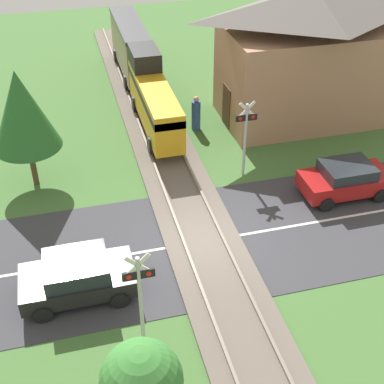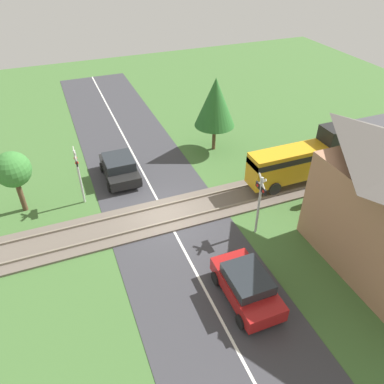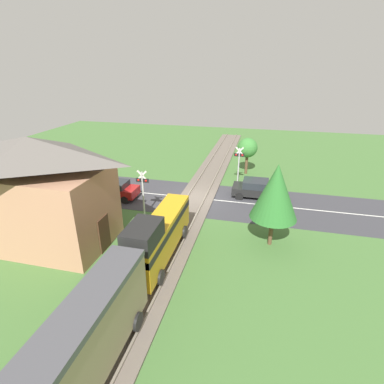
# 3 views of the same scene
# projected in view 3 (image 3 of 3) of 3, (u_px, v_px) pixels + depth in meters

# --- Properties ---
(ground_plane) EXTENTS (60.00, 60.00, 0.00)m
(ground_plane) POSITION_uv_depth(u_px,v_px,m) (196.00, 198.00, 24.29)
(ground_plane) COLOR #426B33
(road_surface) EXTENTS (48.00, 6.40, 0.02)m
(road_surface) POSITION_uv_depth(u_px,v_px,m) (197.00, 198.00, 24.29)
(road_surface) COLOR #38383D
(road_surface) RESTS_ON ground_plane
(track_bed) EXTENTS (2.80, 48.00, 0.24)m
(track_bed) POSITION_uv_depth(u_px,v_px,m) (197.00, 198.00, 24.27)
(track_bed) COLOR #665B51
(track_bed) RESTS_ON ground_plane
(train) EXTENTS (1.58, 13.59, 3.18)m
(train) POSITION_uv_depth(u_px,v_px,m) (133.00, 272.00, 12.75)
(train) COLOR gold
(train) RESTS_ON track_bed
(car_near_crossing) EXTENTS (3.65, 2.03, 1.45)m
(car_near_crossing) POSITION_uv_depth(u_px,v_px,m) (255.00, 188.00, 24.28)
(car_near_crossing) COLOR black
(car_near_crossing) RESTS_ON ground_plane
(car_far_side) EXTENTS (3.63, 1.90, 1.44)m
(car_far_side) POSITION_uv_depth(u_px,v_px,m) (115.00, 189.00, 24.11)
(car_far_side) COLOR #A81919
(car_far_side) RESTS_ON ground_plane
(crossing_signal_west_approach) EXTENTS (0.90, 0.18, 3.47)m
(crossing_signal_west_approach) POSITION_uv_depth(u_px,v_px,m) (239.00, 161.00, 26.28)
(crossing_signal_west_approach) COLOR #B7B7B7
(crossing_signal_west_approach) RESTS_ON ground_plane
(crossing_signal_east_approach) EXTENTS (0.90, 0.18, 3.47)m
(crossing_signal_east_approach) POSITION_uv_depth(u_px,v_px,m) (143.00, 188.00, 20.58)
(crossing_signal_east_approach) COLOR #B7B7B7
(crossing_signal_east_approach) RESTS_ON ground_plane
(station_building) EXTENTS (8.55, 5.08, 6.48)m
(station_building) POSITION_uv_depth(u_px,v_px,m) (38.00, 194.00, 17.26)
(station_building) COLOR #AD7A5B
(station_building) RESTS_ON ground_plane
(pedestrian_by_station) EXTENTS (0.43, 0.43, 1.75)m
(pedestrian_by_station) POSITION_uv_depth(u_px,v_px,m) (129.00, 241.00, 16.94)
(pedestrian_by_station) COLOR #2D4C8E
(pedestrian_by_station) RESTS_ON ground_plane
(tree_roadside_hedge) EXTENTS (2.70, 2.70, 5.07)m
(tree_roadside_hedge) POSITION_uv_depth(u_px,v_px,m) (276.00, 192.00, 16.79)
(tree_roadside_hedge) COLOR brown
(tree_roadside_hedge) RESTS_ON ground_plane
(tree_beyond_track) EXTENTS (1.89, 1.89, 3.58)m
(tree_beyond_track) POSITION_uv_depth(u_px,v_px,m) (248.00, 148.00, 28.84)
(tree_beyond_track) COLOR brown
(tree_beyond_track) RESTS_ON ground_plane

